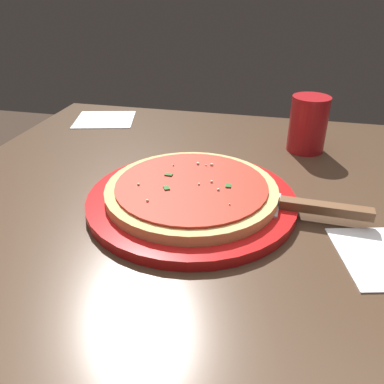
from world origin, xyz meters
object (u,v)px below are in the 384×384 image
pizza (192,189)px  cup_tall_drink (308,124)px  pizza_server (297,206)px  napkin_folded_right (105,120)px  serving_plate (192,199)px

pizza → cup_tall_drink: size_ratio=2.40×
pizza → pizza_server: size_ratio=1.20×
pizza_server → napkin_folded_right: bearing=-37.3°
serving_plate → pizza_server: pizza_server is taller
napkin_folded_right → pizza_server: bearing=142.7°
cup_tall_drink → napkin_folded_right: size_ratio=0.79×
serving_plate → napkin_folded_right: serving_plate is taller
serving_plate → cup_tall_drink: cup_tall_drink is taller
serving_plate → napkin_folded_right: 0.46m
serving_plate → pizza: bearing=-75.3°
pizza → napkin_folded_right: 0.46m
pizza_server → napkin_folded_right: pizza_server is taller
napkin_folded_right → pizza: bearing=131.2°
serving_plate → pizza_server: size_ratio=1.46×
pizza → pizza_server: bearing=177.4°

